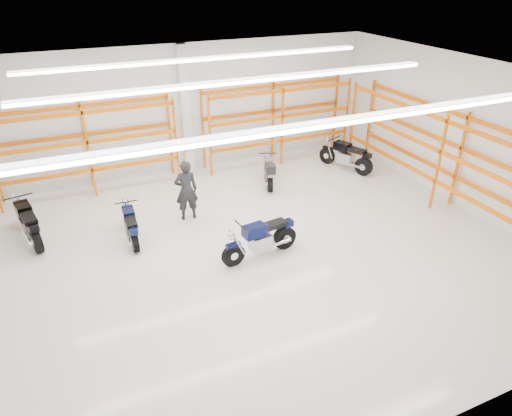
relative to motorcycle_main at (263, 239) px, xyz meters
name	(u,v)px	position (x,y,z in m)	size (l,w,h in m)	color
ground	(252,251)	(-0.19, 0.28, -0.50)	(14.00, 14.00, 0.00)	silver
room_shell	(251,134)	(-0.19, 0.30, 2.78)	(14.02, 12.02, 4.51)	white
motorcycle_main	(263,239)	(0.00, 0.00, 0.00)	(2.19, 0.73, 1.08)	black
motorcycle_back_a	(28,224)	(-5.55, 3.25, 0.02)	(0.84, 2.26, 1.12)	black
motorcycle_back_b	(131,226)	(-3.00, 2.15, -0.06)	(0.64, 1.92, 0.94)	black
motorcycle_back_c	(269,172)	(1.98, 3.86, -0.01)	(0.97, 1.93, 1.02)	black
motorcycle_back_d	(348,157)	(5.20, 3.88, 0.01)	(1.08, 2.13, 1.11)	black
standing_man	(186,190)	(-1.23, 2.72, 0.42)	(0.68, 0.44, 1.86)	black
structural_column	(186,112)	(-0.19, 6.10, 1.75)	(0.32, 0.32, 4.50)	white
pallet_racking_back_left	(86,141)	(-3.59, 5.76, 1.28)	(5.67, 0.87, 3.00)	#D76102
pallet_racking_back_right	(278,116)	(3.21, 5.76, 1.28)	(5.67, 0.87, 3.00)	#D76102
pallet_racking_side	(451,152)	(6.29, 0.28, 1.31)	(0.87, 9.07, 3.00)	#D76102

